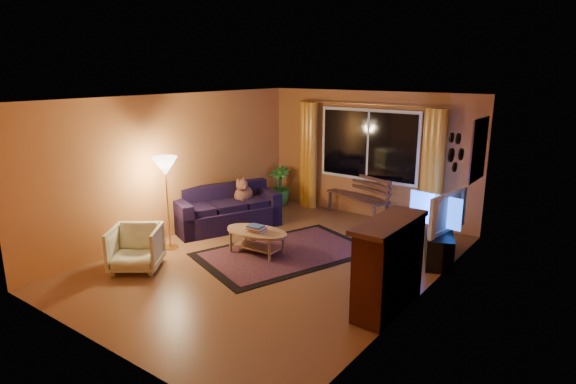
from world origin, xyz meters
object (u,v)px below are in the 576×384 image
Objects in this scene: bench at (357,207)px; coffee_table at (257,242)px; armchair at (136,246)px; sofa at (226,208)px; floor_lamp at (168,203)px; tv_console at (439,245)px.

coffee_table is (-0.35, -2.70, -0.02)m from bench.
bench is 2.00× the size of armchair.
coffee_table is at bearing -4.05° from sofa.
floor_lamp is 1.33× the size of tv_console.
armchair is 0.62× the size of tv_console.
bench is 2.62m from sofa.
coffee_table is 2.87m from tv_console.
sofa is 2.67× the size of armchair.
floor_lamp is 1.42× the size of coffee_table.
sofa is 1.77× the size of coffee_table.
bench is at bearing 128.37° from tv_console.
tv_console is (2.44, 1.50, 0.04)m from coffee_table.
armchair reaches higher than coffee_table.
floor_lamp reaches higher than coffee_table.
tv_console is (3.78, 2.17, -0.53)m from floor_lamp.
coffee_table is at bearing -78.29° from bench.
armchair is 0.47× the size of floor_lamp.
tv_console reaches higher than bench.
sofa is 3.84m from tv_console.
floor_lamp is at bearing -68.00° from sofa.
sofa reaches higher than bench.
floor_lamp reaches higher than armchair.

